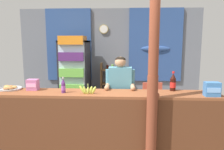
# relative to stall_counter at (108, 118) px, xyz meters

# --- Properties ---
(ground_plane) EXTENTS (7.46, 7.46, 0.00)m
(ground_plane) POSITION_rel_stall_counter_xyz_m (-0.15, 0.89, -0.59)
(ground_plane) COLOR #665B51
(back_wall_curtained) EXTENTS (4.76, 0.22, 2.58)m
(back_wall_curtained) POSITION_rel_stall_counter_xyz_m (-0.13, 2.66, 0.75)
(back_wall_curtained) COLOR slate
(back_wall_curtained) RESTS_ON ground
(stall_counter) EXTENTS (3.42, 0.52, 0.96)m
(stall_counter) POSITION_rel_stall_counter_xyz_m (0.00, 0.00, 0.00)
(stall_counter) COLOR brown
(stall_counter) RESTS_ON ground
(timber_post) EXTENTS (0.17, 0.15, 2.57)m
(timber_post) POSITION_rel_stall_counter_xyz_m (0.64, -0.23, 0.64)
(timber_post) COLOR brown
(timber_post) RESTS_ON ground
(drink_fridge) EXTENTS (0.70, 0.72, 1.87)m
(drink_fridge) POSITION_rel_stall_counter_xyz_m (-0.98, 2.08, 0.44)
(drink_fridge) COLOR #232328
(drink_fridge) RESTS_ON ground
(bottle_shelf_rack) EXTENTS (0.48, 0.28, 1.19)m
(bottle_shelf_rack) POSITION_rel_stall_counter_xyz_m (-0.12, 2.34, 0.04)
(bottle_shelf_rack) COLOR brown
(bottle_shelf_rack) RESTS_ON ground
(plastic_lawn_chair) EXTENTS (0.46, 0.46, 0.86)m
(plastic_lawn_chair) POSITION_rel_stall_counter_xyz_m (0.85, 1.59, -0.09)
(plastic_lawn_chair) COLOR #E5563D
(plastic_lawn_chair) RESTS_ON ground
(shopkeeper) EXTENTS (0.50, 0.42, 1.48)m
(shopkeeper) POSITION_rel_stall_counter_xyz_m (0.18, 0.53, 0.35)
(shopkeeper) COLOR #28282D
(shopkeeper) RESTS_ON ground
(soda_bottle_cola) EXTENTS (0.09, 0.09, 0.32)m
(soda_bottle_cola) POSITION_rel_stall_counter_xyz_m (1.03, 0.29, 0.50)
(soda_bottle_cola) COLOR black
(soda_bottle_cola) RESTS_ON stall_counter
(soda_bottle_grape_soda) EXTENTS (0.06, 0.06, 0.25)m
(soda_bottle_grape_soda) POSITION_rel_stall_counter_xyz_m (-0.69, 0.05, 0.47)
(soda_bottle_grape_soda) COLOR #56286B
(soda_bottle_grape_soda) RESTS_ON stall_counter
(snack_box_wafer) EXTENTS (0.18, 0.14, 0.18)m
(snack_box_wafer) POSITION_rel_stall_counter_xyz_m (-1.24, 0.21, 0.46)
(snack_box_wafer) COLOR #B76699
(snack_box_wafer) RESTS_ON stall_counter
(snack_box_biscuit) EXTENTS (0.21, 0.14, 0.21)m
(snack_box_biscuit) POSITION_rel_stall_counter_xyz_m (1.52, -0.03, 0.47)
(snack_box_biscuit) COLOR #3D75B7
(snack_box_biscuit) RESTS_ON stall_counter
(pastry_tray) EXTENTS (0.35, 0.35, 0.07)m
(pastry_tray) POSITION_rel_stall_counter_xyz_m (-1.63, 0.23, 0.39)
(pastry_tray) COLOR #BCBCC1
(pastry_tray) RESTS_ON stall_counter
(banana_bunch) EXTENTS (0.28, 0.05, 0.16)m
(banana_bunch) POSITION_rel_stall_counter_xyz_m (-0.30, 0.00, 0.43)
(banana_bunch) COLOR #B7C647
(banana_bunch) RESTS_ON stall_counter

